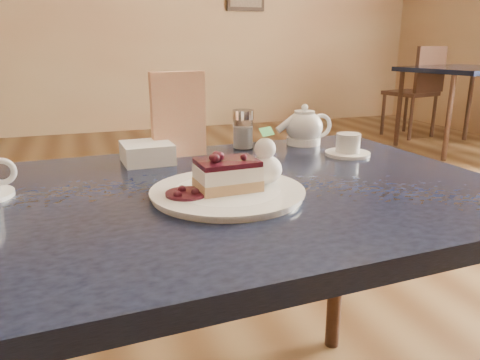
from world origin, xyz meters
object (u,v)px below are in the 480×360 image
object	(u,v)px
cheesecake_slice	(227,175)
tea_set	(312,132)
dessert_plate	(228,193)
main_table	(220,224)
bg_table_far_right	(456,142)

from	to	relation	value
cheesecake_slice	tea_set	world-z (taller)	tea_set
dessert_plate	tea_set	distance (m)	0.48
cheesecake_slice	main_table	bearing A→B (deg)	90.00
bg_table_far_right	tea_set	bearing A→B (deg)	-152.89
main_table	bg_table_far_right	world-z (taller)	bg_table_far_right
dessert_plate	tea_set	bearing A→B (deg)	43.60
cheesecake_slice	bg_table_far_right	distance (m)	4.14
dessert_plate	bg_table_far_right	bearing A→B (deg)	40.30
cheesecake_slice	tea_set	distance (m)	0.48
main_table	tea_set	size ratio (longest dim) A/B	4.40
cheesecake_slice	bg_table_far_right	size ratio (longest dim) A/B	0.06
tea_set	bg_table_far_right	world-z (taller)	tea_set
main_table	cheesecake_slice	world-z (taller)	cheesecake_slice
cheesecake_slice	tea_set	xyz separation A→B (m)	(0.35, 0.33, 0.00)
cheesecake_slice	bg_table_far_right	bearing A→B (deg)	37.48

